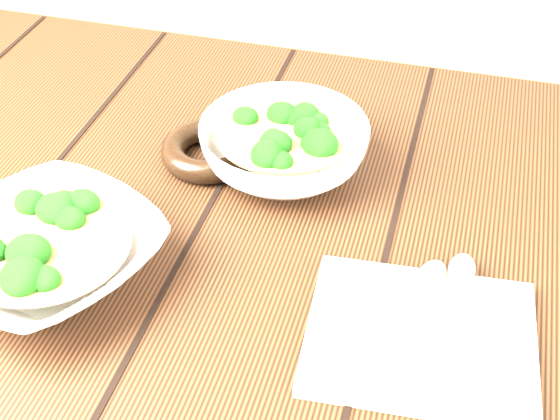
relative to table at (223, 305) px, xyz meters
name	(u,v)px	position (x,y,z in m)	size (l,w,h in m)	color
table	(223,305)	(0.00, 0.00, 0.00)	(1.20, 0.80, 0.75)	#3A2110
soup_bowl_front	(46,253)	(-0.14, -0.11, 0.15)	(0.28, 0.28, 0.06)	white
soup_bowl_back	(284,146)	(0.04, 0.12, 0.15)	(0.25, 0.25, 0.07)	white
trivet	(210,150)	(-0.05, 0.11, 0.13)	(0.11, 0.11, 0.03)	black
napkin	(420,337)	(0.23, -0.10, 0.13)	(0.20, 0.17, 0.01)	beige
spoon_left	(420,299)	(0.22, -0.06, 0.13)	(0.05, 0.17, 0.01)	#B3AD9E
spoon_right	(457,293)	(0.26, -0.04, 0.13)	(0.03, 0.17, 0.01)	#B3AD9E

